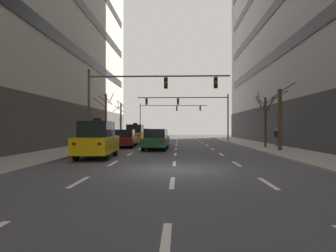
{
  "coord_description": "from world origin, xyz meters",
  "views": [
    {
      "loc": [
        0.2,
        -12.41,
        1.83
      ],
      "look_at": [
        -0.8,
        14.94,
        2.0
      ],
      "focal_mm": 30.19,
      "sensor_mm": 36.0,
      "label": 1
    }
  ],
  "objects": [
    {
      "name": "lane_stripe_l2_s8",
      "position": [
        0.0,
        22.0,
        0.0
      ],
      "size": [
        0.16,
        2.0,
        0.01
      ],
      "primitive_type": "cube",
      "color": "silver",
      "rests_on": "ground"
    },
    {
      "name": "car_driving_5",
      "position": [
        -1.7,
        15.96,
        0.81
      ],
      "size": [
        1.93,
        4.42,
        1.64
      ],
      "color": "black",
      "rests_on": "ground"
    },
    {
      "name": "ground_plane",
      "position": [
        0.0,
        0.0,
        0.0
      ],
      "size": [
        120.0,
        120.0,
        0.0
      ],
      "primitive_type": "plane",
      "color": "#424247"
    },
    {
      "name": "lane_stripe_l2_s3",
      "position": [
        0.0,
        -3.0,
        0.0
      ],
      "size": [
        0.16,
        2.0,
        0.01
      ],
      "primitive_type": "cube",
      "color": "silver",
      "rests_on": "ground"
    },
    {
      "name": "lane_stripe_l3_s5",
      "position": [
        3.15,
        7.0,
        0.0
      ],
      "size": [
        0.16,
        2.0,
        0.01
      ],
      "primitive_type": "cube",
      "color": "silver",
      "rests_on": "ground"
    },
    {
      "name": "car_driving_1",
      "position": [
        -4.75,
        13.73,
        0.82
      ],
      "size": [
        2.04,
        4.52,
        1.67
      ],
      "color": "black",
      "rests_on": "ground"
    },
    {
      "name": "car_driving_2",
      "position": [
        -4.62,
        27.09,
        0.84
      ],
      "size": [
        2.12,
        4.63,
        1.7
      ],
      "color": "black",
      "rests_on": "ground"
    },
    {
      "name": "taxi_driving_0",
      "position": [
        -4.69,
        19.49,
        1.09
      ],
      "size": [
        1.93,
        4.54,
        2.37
      ],
      "color": "black",
      "rests_on": "ground"
    },
    {
      "name": "lane_stripe_l2_s10",
      "position": [
        0.0,
        32.0,
        0.0
      ],
      "size": [
        0.16,
        2.0,
        0.01
      ],
      "primitive_type": "cube",
      "color": "silver",
      "rests_on": "ground"
    },
    {
      "name": "car_driving_4",
      "position": [
        -1.66,
        10.75,
        0.85
      ],
      "size": [
        2.05,
        4.67,
        1.73
      ],
      "color": "black",
      "rests_on": "ground"
    },
    {
      "name": "traffic_signal_0",
      "position": [
        -2.76,
        9.08,
        4.6
      ],
      "size": [
        10.91,
        0.35,
        6.17
      ],
      "color": "#4C4C51",
      "rests_on": "sidewalk_left"
    },
    {
      "name": "street_tree_0",
      "position": [
        -7.85,
        26.68,
        2.96
      ],
      "size": [
        1.78,
        2.04,
        5.52
      ],
      "color": "#4C3823",
      "rests_on": "sidewalk_left"
    },
    {
      "name": "lane_stripe_l3_s4",
      "position": [
        3.15,
        2.0,
        0.0
      ],
      "size": [
        0.16,
        2.0,
        0.01
      ],
      "primitive_type": "cube",
      "color": "silver",
      "rests_on": "ground"
    },
    {
      "name": "lane_stripe_l1_s9",
      "position": [
        -3.15,
        27.0,
        0.0
      ],
      "size": [
        0.16,
        2.0,
        0.01
      ],
      "primitive_type": "cube",
      "color": "silver",
      "rests_on": "ground"
    },
    {
      "name": "lane_stripe_l1_s7",
      "position": [
        -3.15,
        17.0,
        0.0
      ],
      "size": [
        0.16,
        2.0,
        0.01
      ],
      "primitive_type": "cube",
      "color": "silver",
      "rests_on": "ground"
    },
    {
      "name": "lane_stripe_l2_s2",
      "position": [
        0.0,
        -8.0,
        0.0
      ],
      "size": [
        0.16,
        2.0,
        0.01
      ],
      "primitive_type": "cube",
      "color": "silver",
      "rests_on": "ground"
    },
    {
      "name": "lane_stripe_l3_s10",
      "position": [
        3.15,
        32.0,
        0.0
      ],
      "size": [
        0.16,
        2.0,
        0.01
      ],
      "primitive_type": "cube",
      "color": "silver",
      "rests_on": "ground"
    },
    {
      "name": "lane_stripe_l2_s4",
      "position": [
        0.0,
        2.0,
        0.0
      ],
      "size": [
        0.16,
        2.0,
        0.01
      ],
      "primitive_type": "cube",
      "color": "silver",
      "rests_on": "ground"
    },
    {
      "name": "lane_stripe_l1_s4",
      "position": [
        -3.15,
        2.0,
        0.0
      ],
      "size": [
        0.16,
        2.0,
        0.01
      ],
      "primitive_type": "cube",
      "color": "silver",
      "rests_on": "ground"
    },
    {
      "name": "lane_stripe_l3_s3",
      "position": [
        3.15,
        -3.0,
        0.0
      ],
      "size": [
        0.16,
        2.0,
        0.01
      ],
      "primitive_type": "cube",
      "color": "silver",
      "rests_on": "ground"
    },
    {
      "name": "lane_stripe_l2_s9",
      "position": [
        0.0,
        27.0,
        0.0
      ],
      "size": [
        0.16,
        2.0,
        0.01
      ],
      "primitive_type": "cube",
      "color": "silver",
      "rests_on": "ground"
    },
    {
      "name": "street_tree_3",
      "position": [
        7.83,
        9.05,
        2.53
      ],
      "size": [
        1.92,
        1.4,
        5.14
      ],
      "color": "#4C3823",
      "rests_on": "sidewalk_right"
    },
    {
      "name": "lane_stripe_l3_s9",
      "position": [
        3.15,
        27.0,
        0.0
      ],
      "size": [
        0.16,
        2.0,
        0.01
      ],
      "primitive_type": "cube",
      "color": "silver",
      "rests_on": "ground"
    },
    {
      "name": "taxi_driving_3",
      "position": [
        -4.7,
        4.48,
        1.11
      ],
      "size": [
        2.12,
        4.67,
        2.41
      ],
      "color": "black",
      "rests_on": "ground"
    },
    {
      "name": "lane_stripe_l3_s7",
      "position": [
        3.15,
        17.0,
        0.0
      ],
      "size": [
        0.16,
        2.0,
        0.01
      ],
      "primitive_type": "cube",
      "color": "silver",
      "rests_on": "ground"
    },
    {
      "name": "street_tree_2",
      "position": [
        -7.81,
        18.48,
        3.08
      ],
      "size": [
        2.24,
        2.24,
        5.49
      ],
      "color": "#4C3823",
      "rests_on": "sidewalk_left"
    },
    {
      "name": "traffic_signal_2",
      "position": [
        -2.24,
        38.5,
        4.67
      ],
      "size": [
        12.15,
        0.34,
        6.11
      ],
      "color": "#4C4C51",
      "rests_on": "sidewalk_left"
    },
    {
      "name": "street_tree_1",
      "position": [
        7.79,
        12.55,
        2.61
      ],
      "size": [
        1.9,
        1.91,
        4.94
      ],
      "color": "#4C3823",
      "rests_on": "sidewalk_right"
    },
    {
      "name": "lane_stripe_l1_s5",
      "position": [
        -3.15,
        7.0,
        0.0
      ],
      "size": [
        0.16,
        2.0,
        0.01
      ],
      "primitive_type": "cube",
      "color": "silver",
      "rests_on": "ground"
    },
    {
      "name": "lane_stripe_l2_s5",
      "position": [
        0.0,
        7.0,
        0.0
      ],
      "size": [
        0.16,
        2.0,
        0.01
      ],
      "primitive_type": "cube",
      "color": "silver",
      "rests_on": "ground"
    },
    {
      "name": "lane_stripe_l1_s8",
      "position": [
        -3.15,
        22.0,
        0.0
      ],
      "size": [
        0.16,
        2.0,
        0.01
      ],
      "primitive_type": "cube",
      "color": "silver",
      "rests_on": "ground"
    },
    {
      "name": "pedestrian_0",
      "position": [
        9.44,
        14.37,
        1.07
      ],
      "size": [
        0.48,
        0.33,
        1.61
      ],
      "color": "brown",
      "rests_on": "sidewalk_right"
    },
    {
      "name": "lane_stripe_l2_s7",
      "position": [
        0.0,
        17.0,
        0.0
      ],
      "size": [
        0.16,
        2.0,
        0.01
      ],
      "primitive_type": "cube",
      "color": "silver",
      "rests_on": "ground"
    },
    {
      "name": "lane_stripe_l1_s6",
      "position": [
        -3.15,
        12.0,
        0.0
      ],
      "size": [
        0.16,
        2.0,
        0.01
      ],
      "primitive_type": "cube",
      "color": "silver",
      "rests_on": "ground"
    },
    {
      "name": "lane_stripe_l2_s6",
      "position": [
        0.0,
        12.0,
        0.0
      ],
      "size": [
        0.16,
        2.0,
        0.01
      ],
      "primitive_type": "cube",
      "color": "silver",
      "rests_on": "ground"
    },
    {
      "name": "lane_stripe_l1_s10",
      "position": [
        -3.15,
        32.0,
        0.0
      ],
      "size": [
        0.16,
        2.0,
        0.01
      ],
      "primitive_type": "cube",
      "color": "silver",
      "rests_on": "ground"
    },
    {
      "name": "lane_stripe_l3_s6",
      "position": [
        3.15,
        12.0,
        0.0
      ],
      "size": [
        0.16,
        2.0,
        0.01
      ],
      "primitive_type": "cube",
      "color": "silver",
      "rests_on": "ground"
    },
    {
      "name": "lane_stripe_l1_s3",
      "position": [
        -3.15,
        -3.0,
        0.0
      ],
      "size": [
        0.16,
        2.0,
        0.01
      ],
      "primitive_type": "cube",
      "color": "silver",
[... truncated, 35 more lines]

